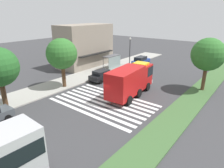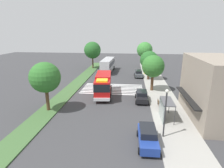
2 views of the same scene
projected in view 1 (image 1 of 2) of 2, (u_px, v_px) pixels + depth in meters
ground_plane at (106, 101)px, 23.65m from camera, size 120.00×120.00×0.00m
sidewalk at (59, 85)px, 28.87m from camera, size 60.00×4.76×0.14m
median_strip at (171, 122)px, 18.88m from camera, size 60.00×3.00×0.14m
crosswalk at (103, 102)px, 23.27m from camera, size 6.75×11.96×0.01m
fire_truck at (131, 79)px, 24.90m from camera, size 8.68×3.46×3.72m
parked_car_mid at (102, 75)px, 30.59m from camera, size 4.28×2.09×1.68m
parked_car_east at (141, 61)px, 39.39m from camera, size 4.62×2.07×1.81m
bus_stop_shelter at (113, 60)px, 36.25m from camera, size 3.50×1.40×2.46m
bench_near_shelter at (99, 71)px, 33.75m from camera, size 1.60×0.50×0.90m
street_lamp at (130, 49)px, 38.56m from camera, size 0.36×0.36×5.37m
storefront_building at (85, 46)px, 38.27m from camera, size 10.82×6.21×7.98m
sidewalk_tree_center at (62, 54)px, 26.40m from camera, size 4.16×4.16×6.76m
median_tree_west at (208, 55)px, 25.16m from camera, size 4.24×4.24×6.97m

